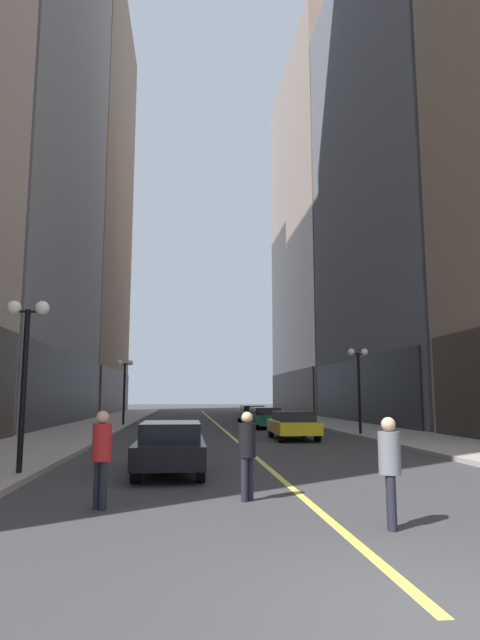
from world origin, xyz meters
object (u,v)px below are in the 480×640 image
object	(u,v)px
street_lamp_left_far	(125,377)
car_yellow	(293,424)
car_grey	(252,413)
pedestrian_in_red_jacket	(102,451)
car_green	(264,417)
pedestrian_in_black_coat	(247,448)
pedestrian_in_grey_suit	(390,463)
street_lamp_right_mid	(359,372)
street_lamp_left_near	(26,346)
car_black	(170,446)

from	to	relation	value
street_lamp_left_far	car_yellow	bearing A→B (deg)	-51.47
car_grey	street_lamp_left_far	size ratio (longest dim) A/B	1.03
car_yellow	pedestrian_in_red_jacket	xyz separation A→B (m)	(-6.56, -14.90, 0.30)
car_green	pedestrian_in_red_jacket	world-z (taller)	pedestrian_in_red_jacket
pedestrian_in_black_coat	street_lamp_left_far	bearing A→B (deg)	101.51
car_yellow	car_grey	distance (m)	16.35
car_yellow	pedestrian_in_grey_suit	xyz separation A→B (m)	(-1.91, -16.83, 0.26)
car_yellow	street_lamp_right_mid	world-z (taller)	street_lamp_right_mid
pedestrian_in_red_jacket	street_lamp_left_far	size ratio (longest dim) A/B	0.39
car_grey	street_lamp_left_near	distance (m)	29.02
street_lamp_left_far	pedestrian_in_black_coat	bearing A→B (deg)	-78.49
pedestrian_in_black_coat	street_lamp_left_far	xyz separation A→B (m)	(-5.25, 25.79, 2.26)
pedestrian_in_grey_suit	street_lamp_right_mid	world-z (taller)	street_lamp_right_mid
car_black	car_yellow	distance (m)	11.80
pedestrian_in_black_coat	pedestrian_in_red_jacket	world-z (taller)	pedestrian_in_red_jacket
street_lamp_right_mid	pedestrian_in_black_coat	bearing A→B (deg)	-115.54
pedestrian_in_black_coat	pedestrian_in_grey_suit	world-z (taller)	pedestrian_in_black_coat
pedestrian_in_grey_suit	pedestrian_in_red_jacket	world-z (taller)	pedestrian_in_red_jacket
street_lamp_left_near	street_lamp_left_far	distance (m)	22.47
pedestrian_in_black_coat	pedestrian_in_grey_suit	distance (m)	3.12
pedestrian_in_red_jacket	car_yellow	bearing A→B (deg)	66.24
pedestrian_in_black_coat	pedestrian_in_grey_suit	xyz separation A→B (m)	(1.93, -2.45, -0.01)
pedestrian_in_black_coat	car_yellow	bearing A→B (deg)	75.05
street_lamp_left_near	pedestrian_in_red_jacket	bearing A→B (deg)	-56.58
car_black	street_lamp_left_near	size ratio (longest dim) A/B	0.98
car_grey	car_black	bearing A→B (deg)	-101.61
car_yellow	street_lamp_left_far	world-z (taller)	street_lamp_left_far
car_black	street_lamp_right_mid	world-z (taller)	street_lamp_right_mid
car_yellow	street_lamp_right_mid	bearing A→B (deg)	21.02
street_lamp_left_near	car_black	bearing A→B (deg)	9.05
car_yellow	car_green	world-z (taller)	same
pedestrian_in_black_coat	street_lamp_left_near	bearing A→B (deg)	147.70
street_lamp_left_near	car_yellow	bearing A→B (deg)	50.58
street_lamp_left_near	street_lamp_left_far	size ratio (longest dim) A/B	1.00
pedestrian_in_red_jacket	street_lamp_left_near	xyz separation A→B (m)	(-2.53, 3.84, 2.24)
car_grey	pedestrian_in_red_jacket	xyz separation A→B (m)	(-6.64, -31.25, 0.30)
pedestrian_in_red_jacket	street_lamp_right_mid	world-z (taller)	street_lamp_right_mid
street_lamp_left_far	street_lamp_right_mid	world-z (taller)	same
pedestrian_in_black_coat	street_lamp_left_far	world-z (taller)	street_lamp_left_far
car_black	car_grey	distance (m)	27.39
car_yellow	car_grey	xyz separation A→B (m)	(0.08, 16.35, -0.00)
car_grey	pedestrian_in_grey_suit	distance (m)	33.24
car_black	car_green	size ratio (longest dim) A/B	0.91
car_black	street_lamp_right_mid	distance (m)	15.22
pedestrian_in_red_jacket	street_lamp_left_near	bearing A→B (deg)	123.42
pedestrian_in_grey_suit	street_lamp_left_far	world-z (taller)	street_lamp_left_far
street_lamp_left_far	car_green	bearing A→B (deg)	-14.43
street_lamp_right_mid	car_green	bearing A→B (deg)	115.97
car_yellow	street_lamp_left_far	bearing A→B (deg)	128.53
car_yellow	street_lamp_right_mid	xyz separation A→B (m)	(3.71, 1.43, 2.54)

